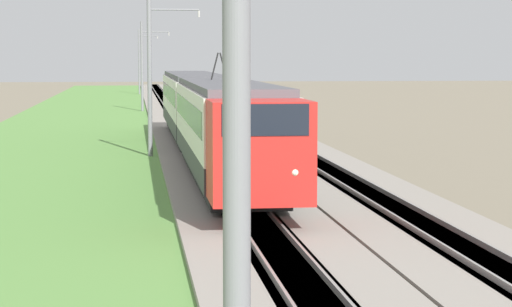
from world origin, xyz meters
TOP-DOWN VIEW (x-y plane):
  - ballast_main at (50.00, 0.00)m, footprint 240.00×4.40m
  - ballast_adjacent at (50.00, -4.51)m, footprint 240.00×4.40m
  - track_main at (50.00, 0.00)m, footprint 240.00×1.57m
  - track_adjacent at (50.00, -4.51)m, footprint 240.00×1.57m
  - grass_verge at (50.00, 6.25)m, footprint 240.00×13.74m
  - passenger_train at (46.08, 0.00)m, footprint 40.92×2.87m
  - catenary_mast_near at (7.56, 2.53)m, footprint 0.22×2.56m
  - catenary_mast_mid at (48.42, 2.52)m, footprint 0.22×2.56m
  - catenary_mast_far at (89.27, 2.52)m, footprint 0.22×2.56m
  - catenary_mast_distant at (130.13, 2.53)m, footprint 0.22×2.56m

SIDE VIEW (x-z plane):
  - grass_verge at x=50.00m, z-range 0.00..0.12m
  - ballast_main at x=50.00m, z-range 0.00..0.30m
  - ballast_adjacent at x=50.00m, z-range 0.00..0.30m
  - track_main at x=50.00m, z-range -0.07..0.38m
  - track_adjacent at x=50.00m, z-range -0.07..0.38m
  - passenger_train at x=46.08m, z-range -0.16..4.94m
  - catenary_mast_far at x=89.27m, z-range 0.14..8.19m
  - catenary_mast_mid at x=48.42m, z-range 0.14..8.23m
  - catenary_mast_near at x=7.56m, z-range 0.14..8.30m
  - catenary_mast_distant at x=130.13m, z-range 0.14..8.68m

